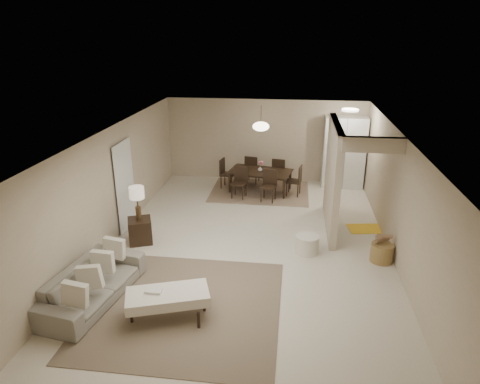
# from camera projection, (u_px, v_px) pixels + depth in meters

# --- Properties ---
(floor) EXTENTS (9.00, 9.00, 0.00)m
(floor) POSITION_uv_depth(u_px,v_px,m) (249.00, 246.00, 9.34)
(floor) COLOR beige
(floor) RESTS_ON ground
(ceiling) EXTENTS (9.00, 9.00, 0.00)m
(ceiling) POSITION_uv_depth(u_px,v_px,m) (250.00, 133.00, 8.45)
(ceiling) COLOR white
(ceiling) RESTS_ON back_wall
(back_wall) EXTENTS (6.00, 0.00, 6.00)m
(back_wall) POSITION_uv_depth(u_px,v_px,m) (265.00, 141.00, 13.07)
(back_wall) COLOR tan
(back_wall) RESTS_ON floor
(left_wall) EXTENTS (0.00, 9.00, 9.00)m
(left_wall) POSITION_uv_depth(u_px,v_px,m) (112.00, 186.00, 9.26)
(left_wall) COLOR tan
(left_wall) RESTS_ON floor
(right_wall) EXTENTS (0.00, 9.00, 9.00)m
(right_wall) POSITION_uv_depth(u_px,v_px,m) (398.00, 199.00, 8.54)
(right_wall) COLOR tan
(right_wall) RESTS_ON floor
(partition) EXTENTS (0.15, 2.50, 2.50)m
(partition) POSITION_uv_depth(u_px,v_px,m) (333.00, 177.00, 9.84)
(partition) COLOR tan
(partition) RESTS_ON floor
(doorway) EXTENTS (0.04, 0.90, 2.04)m
(doorway) POSITION_uv_depth(u_px,v_px,m) (124.00, 187.00, 9.89)
(doorway) COLOR black
(doorway) RESTS_ON floor
(pantry_cabinet) EXTENTS (1.20, 0.55, 2.10)m
(pantry_cabinet) POSITION_uv_depth(u_px,v_px,m) (344.00, 153.00, 12.53)
(pantry_cabinet) COLOR white
(pantry_cabinet) RESTS_ON floor
(flush_light) EXTENTS (0.44, 0.44, 0.05)m
(flush_light) POSITION_uv_depth(u_px,v_px,m) (350.00, 110.00, 11.16)
(flush_light) COLOR white
(flush_light) RESTS_ON ceiling
(living_rug) EXTENTS (3.20, 3.20, 0.01)m
(living_rug) POSITION_uv_depth(u_px,v_px,m) (185.00, 306.00, 7.28)
(living_rug) COLOR brown
(living_rug) RESTS_ON floor
(sofa) EXTENTS (2.29, 1.19, 0.64)m
(sofa) POSITION_uv_depth(u_px,v_px,m) (93.00, 284.00, 7.37)
(sofa) COLOR gray
(sofa) RESTS_ON floor
(ottoman_bench) EXTENTS (1.44, 1.00, 0.47)m
(ottoman_bench) POSITION_uv_depth(u_px,v_px,m) (168.00, 297.00, 6.90)
(ottoman_bench) COLOR beige
(ottoman_bench) RESTS_ON living_rug
(side_table) EXTENTS (0.64, 0.64, 0.54)m
(side_table) POSITION_uv_depth(u_px,v_px,m) (140.00, 231.00, 9.42)
(side_table) COLOR black
(side_table) RESTS_ON floor
(table_lamp) EXTENTS (0.32, 0.32, 0.76)m
(table_lamp) POSITION_uv_depth(u_px,v_px,m) (137.00, 196.00, 9.13)
(table_lamp) COLOR #4E3821
(table_lamp) RESTS_ON side_table
(round_pouf) EXTENTS (0.50, 0.50, 0.39)m
(round_pouf) POSITION_uv_depth(u_px,v_px,m) (307.00, 244.00, 8.99)
(round_pouf) COLOR beige
(round_pouf) RESTS_ON floor
(wicker_basket) EXTENTS (0.56, 0.56, 0.38)m
(wicker_basket) POSITION_uv_depth(u_px,v_px,m) (382.00, 253.00, 8.66)
(wicker_basket) COLOR olive
(wicker_basket) RESTS_ON floor
(dining_rug) EXTENTS (2.80, 2.10, 0.01)m
(dining_rug) POSITION_uv_depth(u_px,v_px,m) (260.00, 191.00, 12.49)
(dining_rug) COLOR #7E664E
(dining_rug) RESTS_ON floor
(dining_table) EXTENTS (1.92, 1.30, 0.62)m
(dining_table) POSITION_uv_depth(u_px,v_px,m) (260.00, 181.00, 12.38)
(dining_table) COLOR black
(dining_table) RESTS_ON dining_rug
(dining_chairs) EXTENTS (2.40, 1.91, 0.88)m
(dining_chairs) POSITION_uv_depth(u_px,v_px,m) (260.00, 177.00, 12.33)
(dining_chairs) COLOR black
(dining_chairs) RESTS_ON dining_rug
(vase) EXTENTS (0.16, 0.16, 0.14)m
(vase) POSITION_uv_depth(u_px,v_px,m) (260.00, 169.00, 12.25)
(vase) COLOR white
(vase) RESTS_ON dining_table
(yellow_mat) EXTENTS (0.96, 0.67, 0.01)m
(yellow_mat) POSITION_uv_depth(u_px,v_px,m) (367.00, 229.00, 10.13)
(yellow_mat) COLOR yellow
(yellow_mat) RESTS_ON floor
(pendant_light) EXTENTS (0.46, 0.46, 0.71)m
(pendant_light) POSITION_uv_depth(u_px,v_px,m) (261.00, 126.00, 11.81)
(pendant_light) COLOR #4E3821
(pendant_light) RESTS_ON ceiling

